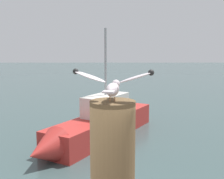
{
  "coord_description": "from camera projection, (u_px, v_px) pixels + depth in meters",
  "views": [
    {
      "loc": [
        1.06,
        -2.62,
        2.91
      ],
      "look_at": [
        1.06,
        -0.32,
        2.58
      ],
      "focal_mm": 45.3,
      "sensor_mm": 36.0,
      "label": 1
    }
  ],
  "objects": [
    {
      "name": "boat_red",
      "position": [
        96.0,
        125.0,
        9.06
      ],
      "size": [
        3.86,
        5.55,
        3.69
      ],
      "color": "#B72D28",
      "rests_on": "ground_plane"
    },
    {
      "name": "seagull",
      "position": [
        112.0,
        85.0,
        2.07
      ],
      "size": [
        0.59,
        0.39,
        0.24
      ],
      "color": "tan",
      "rests_on": "mooring_post"
    },
    {
      "name": "mooring_post",
      "position": [
        112.0,
        163.0,
        2.15
      ],
      "size": [
        0.34,
        0.34,
        0.97
      ],
      "primitive_type": "cylinder",
      "color": "brown",
      "rests_on": "harbor_quay"
    }
  ]
}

